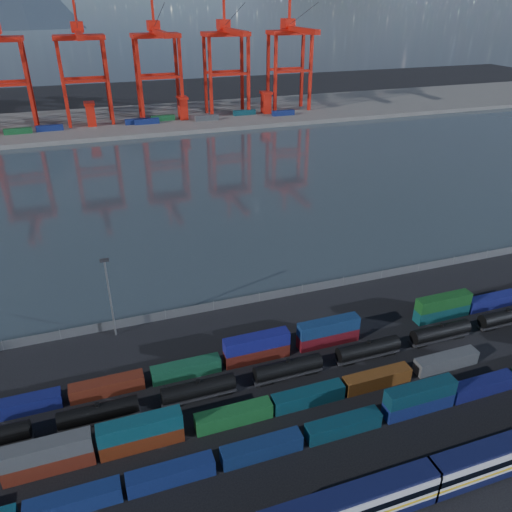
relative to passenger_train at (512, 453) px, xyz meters
name	(u,v)px	position (x,y,z in m)	size (l,w,h in m)	color
ground	(315,388)	(-18.33, 23.14, -2.81)	(700.00, 700.00, 0.00)	black
harbor_water	(184,186)	(-18.33, 128.14, -2.80)	(700.00, 700.00, 0.00)	#2C383F
far_quay	(142,120)	(-18.33, 233.14, -1.81)	(700.00, 70.00, 2.00)	#514F4C
passenger_train	(512,453)	(0.00, 0.00, 0.00)	(78.37, 3.26, 5.59)	silver
container_row_south	(221,457)	(-37.36, 13.19, -0.98)	(140.02, 2.40, 5.11)	#424447
container_row_mid	(250,409)	(-30.75, 20.38, -0.86)	(141.98, 2.43, 5.18)	#37383B
container_row_north	(324,336)	(-11.86, 33.33, -0.93)	(141.43, 2.42, 5.15)	#0F1C4D
tanker_string	(329,359)	(-13.93, 27.09, -0.91)	(120.81, 2.65, 3.79)	black
waterfront_fence	(259,298)	(-18.33, 51.14, -1.80)	(160.12, 0.12, 2.20)	#595B5E
yard_light_mast	(110,294)	(-48.33, 49.14, 6.49)	(1.60, 0.40, 16.60)	slate
gantry_cranes	(119,47)	(-25.83, 226.56, 33.64)	(197.87, 43.91, 59.46)	red
quay_containers	(122,123)	(-29.32, 218.60, 0.49)	(172.58, 10.99, 2.60)	navy
straddle_carriers	(138,110)	(-20.83, 223.14, 5.01)	(140.00, 7.00, 11.10)	red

